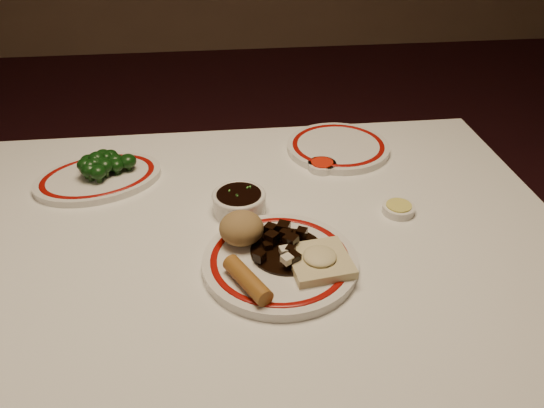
{
  "coord_description": "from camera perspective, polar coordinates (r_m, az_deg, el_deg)",
  "views": [
    {
      "loc": [
        -0.05,
        -0.79,
        1.35
      ],
      "look_at": [
        0.04,
        0.02,
        0.8
      ],
      "focal_mm": 35.0,
      "sensor_mm": 36.0,
      "label": 1
    }
  ],
  "objects": [
    {
      "name": "stirfry_heap",
      "position": [
        0.92,
        1.44,
        -4.53
      ],
      "size": [
        0.13,
        0.13,
        0.03
      ],
      "color": "black",
      "rests_on": "main_plate"
    },
    {
      "name": "far_plate",
      "position": [
        1.28,
        7.12,
        6.12
      ],
      "size": [
        0.25,
        0.25,
        0.02
      ],
      "color": "silver",
      "rests_on": "dining_table"
    },
    {
      "name": "broccoli_plate",
      "position": [
        1.21,
        -18.16,
        2.71
      ],
      "size": [
        0.32,
        0.3,
        0.02
      ],
      "color": "silver",
      "rests_on": "dining_table"
    },
    {
      "name": "sweet_sour_dish",
      "position": [
        1.2,
        5.4,
        4.12
      ],
      "size": [
        0.06,
        0.06,
        0.02
      ],
      "color": "silver",
      "rests_on": "dining_table"
    },
    {
      "name": "main_plate",
      "position": [
        0.92,
        0.86,
        -6.22
      ],
      "size": [
        0.28,
        0.28,
        0.02
      ],
      "color": "silver",
      "rests_on": "dining_table"
    },
    {
      "name": "mustard_dish",
      "position": [
        1.08,
        13.44,
        -0.51
      ],
      "size": [
        0.06,
        0.06,
        0.02
      ],
      "color": "silver",
      "rests_on": "dining_table"
    },
    {
      "name": "soy_bowl",
      "position": [
        1.05,
        -3.55,
        0.11
      ],
      "size": [
        0.1,
        0.1,
        0.04
      ],
      "color": "silver",
      "rests_on": "dining_table"
    },
    {
      "name": "dining_table",
      "position": [
        1.05,
        -2.0,
        -7.25
      ],
      "size": [
        1.2,
        0.9,
        0.75
      ],
      "color": "white",
      "rests_on": "ground"
    },
    {
      "name": "spring_roll",
      "position": [
        0.85,
        -2.67,
        -8.15
      ],
      "size": [
        0.08,
        0.11,
        0.03
      ],
      "primitive_type": "cylinder",
      "rotation": [
        1.57,
        0.0,
        0.48
      ],
      "color": "#986125",
      "rests_on": "main_plate"
    },
    {
      "name": "rice_mound",
      "position": [
        0.93,
        -3.31,
        -2.6
      ],
      "size": [
        0.08,
        0.08,
        0.06
      ],
      "primitive_type": "ellipsoid",
      "color": "olive",
      "rests_on": "main_plate"
    },
    {
      "name": "broccoli_pile",
      "position": [
        1.2,
        -18.07,
        4.13
      ],
      "size": [
        0.12,
        0.11,
        0.05
      ],
      "color": "#23471C",
      "rests_on": "broccoli_plate"
    },
    {
      "name": "fried_wonton",
      "position": [
        0.89,
        5.13,
        -6.03
      ],
      "size": [
        0.11,
        0.11,
        0.03
      ],
      "color": "beige",
      "rests_on": "main_plate"
    }
  ]
}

